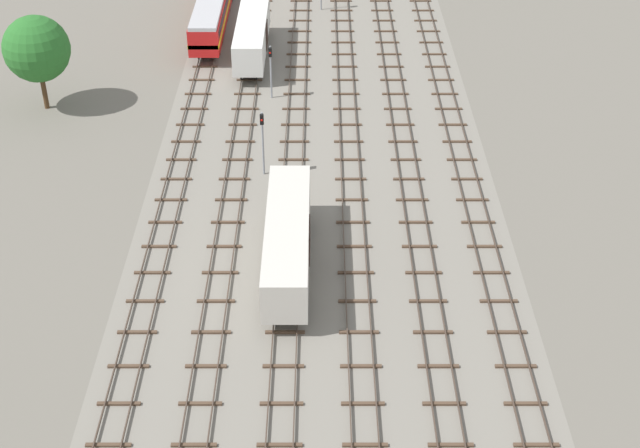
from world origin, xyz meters
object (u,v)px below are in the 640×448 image
(passenger_coach_far_left_mid, at_px, (212,2))
(signal_post_mid, at_px, (261,136))
(signal_post_near, at_px, (269,65))
(freight_boxcar_left_near, at_px, (250,34))
(freight_boxcar_centre_left_nearest, at_px, (286,239))

(passenger_coach_far_left_mid, relative_size, signal_post_mid, 4.14)
(signal_post_near, bearing_deg, signal_post_mid, -90.00)
(passenger_coach_far_left_mid, bearing_deg, signal_post_near, -68.83)
(passenger_coach_far_left_mid, height_order, signal_post_near, signal_post_near)
(passenger_coach_far_left_mid, relative_size, signal_post_near, 4.46)
(signal_post_near, height_order, signal_post_mid, signal_post_mid)
(freight_boxcar_left_near, xyz_separation_m, passenger_coach_far_left_mid, (-4.48, 8.35, 0.16))
(passenger_coach_far_left_mid, distance_m, signal_post_near, 18.58)
(freight_boxcar_centre_left_nearest, height_order, passenger_coach_far_left_mid, passenger_coach_far_left_mid)
(signal_post_mid, bearing_deg, freight_boxcar_centre_left_nearest, -79.73)
(signal_post_near, bearing_deg, passenger_coach_far_left_mid, 111.17)
(freight_boxcar_centre_left_nearest, xyz_separation_m, freight_boxcar_left_near, (-4.47, 34.81, 0.00))
(freight_boxcar_centre_left_nearest, height_order, signal_post_near, signal_post_near)
(freight_boxcar_centre_left_nearest, distance_m, passenger_coach_far_left_mid, 44.08)
(freight_boxcar_centre_left_nearest, relative_size, passenger_coach_far_left_mid, 0.64)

